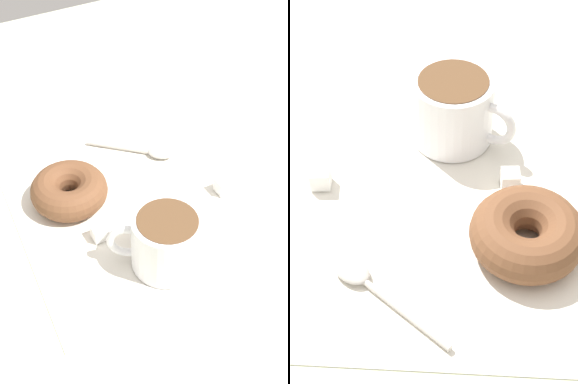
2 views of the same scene
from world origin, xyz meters
TOP-DOWN VIEW (x-y plane):
  - ground_plane at (0.00, 0.00)cm, footprint 120.00×120.00cm
  - napkin at (-1.55, -0.14)cm, footprint 34.83×34.83cm
  - coffee_cup at (8.02, -2.68)cm, footprint 8.02×10.11cm
  - donut at (-6.43, -8.38)cm, footprint 9.92×9.92cm
  - spoon at (-10.06, 5.21)cm, footprint 9.65×10.37cm
  - sugar_cube at (1.42, 10.10)cm, footprint 1.85×1.85cm
  - sugar_cube_extra at (1.07, -7.73)cm, footprint 1.73×1.73cm

SIDE VIEW (x-z plane):
  - ground_plane at x=0.00cm, z-range -2.00..0.00cm
  - napkin at x=-1.55cm, z-range 0.00..0.30cm
  - spoon at x=-10.06cm, z-range 0.25..1.15cm
  - sugar_cube_extra at x=1.07cm, z-range 0.30..2.03cm
  - sugar_cube at x=1.42cm, z-range 0.30..2.15cm
  - donut at x=-6.43cm, z-range 0.30..4.22cm
  - coffee_cup at x=8.02cm, z-range 0.43..7.46cm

